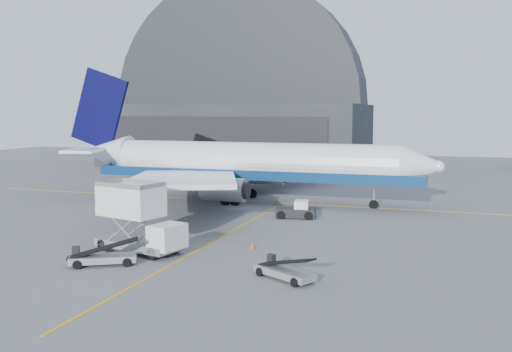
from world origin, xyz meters
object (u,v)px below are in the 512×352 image
(catering_truck, at_px, (137,219))
(airliner, at_px, (239,163))
(belt_loader_a, at_px, (102,257))
(pushback_tug, at_px, (297,211))
(belt_loader_b, at_px, (284,271))

(catering_truck, bearing_deg, airliner, 107.36)
(airliner, height_order, belt_loader_a, airliner)
(airliner, relative_size, catering_truck, 6.02)
(pushback_tug, xyz_separation_m, belt_loader_a, (-8.40, -21.64, -0.11))
(pushback_tug, bearing_deg, belt_loader_a, -120.37)
(belt_loader_b, bearing_deg, catering_truck, -166.06)
(catering_truck, bearing_deg, belt_loader_a, -80.66)
(belt_loader_b, bearing_deg, belt_loader_a, -147.45)
(belt_loader_a, height_order, belt_loader_b, belt_loader_a)
(catering_truck, height_order, belt_loader_b, catering_truck)
(catering_truck, relative_size, belt_loader_a, 1.64)
(belt_loader_a, distance_m, belt_loader_b, 12.98)
(catering_truck, relative_size, pushback_tug, 1.85)
(airliner, bearing_deg, belt_loader_b, -64.54)
(airliner, relative_size, belt_loader_a, 9.85)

